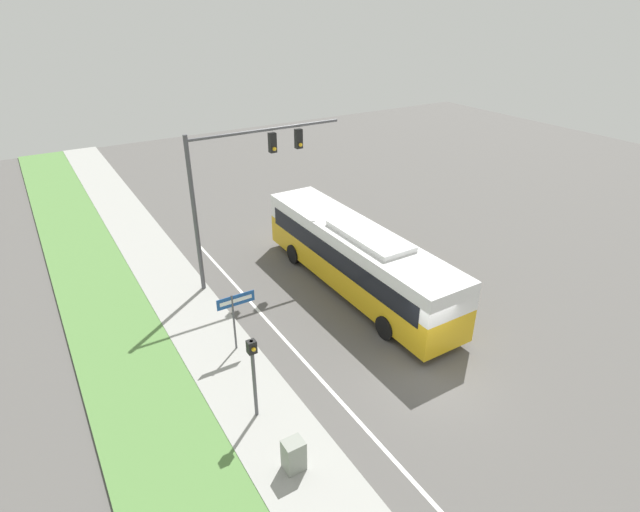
{
  "coord_description": "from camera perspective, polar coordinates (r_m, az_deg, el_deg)",
  "views": [
    {
      "loc": [
        -11.04,
        -10.2,
        12.44
      ],
      "look_at": [
        -0.17,
        7.48,
        1.69
      ],
      "focal_mm": 28.0,
      "sensor_mm": 36.0,
      "label": 1
    }
  ],
  "objects": [
    {
      "name": "signal_gantry",
      "position": [
        23.05,
        -9.34,
        9.09
      ],
      "size": [
        7.56,
        0.41,
        7.45
      ],
      "color": "#4C4C51",
      "rests_on": "ground_plane"
    },
    {
      "name": "street_sign",
      "position": [
        19.37,
        -9.68,
        -6.14
      ],
      "size": [
        1.52,
        0.08,
        2.57
      ],
      "color": "#4C4C51",
      "rests_on": "ground_plane"
    },
    {
      "name": "grass_verge",
      "position": [
        16.13,
        -15.56,
        -24.2
      ],
      "size": [
        3.6,
        80.0,
        0.1
      ],
      "color": "#568442",
      "rests_on": "ground_plane"
    },
    {
      "name": "lane_divider_near",
      "position": [
        17.72,
        3.37,
        -17.25
      ],
      "size": [
        0.14,
        30.0,
        0.01
      ],
      "color": "silver",
      "rests_on": "ground_plane"
    },
    {
      "name": "utility_cabinet",
      "position": [
        15.61,
        -3.03,
        -21.77
      ],
      "size": [
        0.61,
        0.51,
        1.04
      ],
      "color": "gray",
      "rests_on": "sidewalk"
    },
    {
      "name": "ground_plane",
      "position": [
        19.51,
        12.33,
        -13.01
      ],
      "size": [
        80.0,
        80.0,
        0.0
      ],
      "primitive_type": "plane",
      "color": "#565451"
    },
    {
      "name": "sidewalk",
      "position": [
        16.75,
        -4.46,
        -20.37
      ],
      "size": [
        2.8,
        80.0,
        0.12
      ],
      "color": "#9E9E99",
      "rests_on": "ground_plane"
    },
    {
      "name": "bus",
      "position": [
        23.23,
        4.15,
        0.09
      ],
      "size": [
        2.69,
        12.46,
        3.31
      ],
      "color": "gold",
      "rests_on": "ground_plane"
    },
    {
      "name": "pedestrian_signal",
      "position": [
        16.2,
        -7.64,
        -12.46
      ],
      "size": [
        0.28,
        0.34,
        3.13
      ],
      "color": "#4C4C51",
      "rests_on": "ground_plane"
    }
  ]
}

